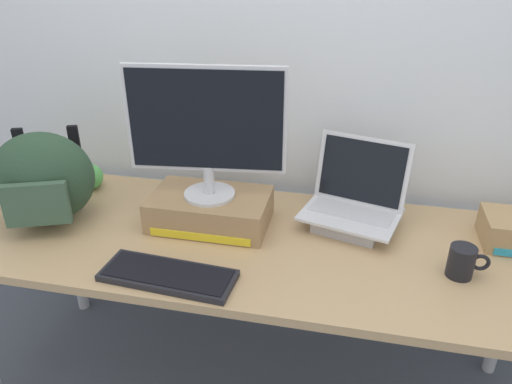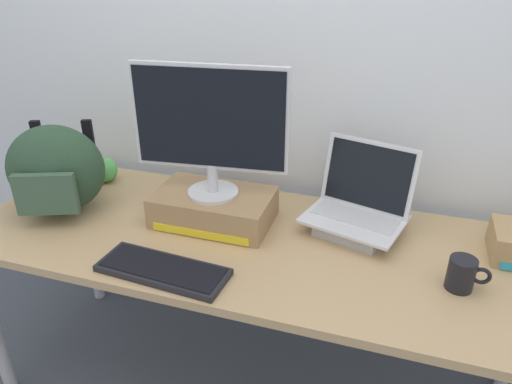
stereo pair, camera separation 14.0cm
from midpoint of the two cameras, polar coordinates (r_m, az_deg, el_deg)
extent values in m
cube|color=silver|center=(1.88, 0.94, 17.35)|extent=(7.00, 0.10, 2.60)
cube|color=tan|center=(1.67, -2.41, -6.03)|extent=(2.02, 0.74, 0.03)
cylinder|color=#B2B2B7|center=(2.47, -22.33, -6.23)|extent=(0.05, 0.05, 0.69)
cylinder|color=#B2B2B7|center=(2.17, 25.78, -12.00)|extent=(0.05, 0.05, 0.69)
cube|color=#9E7A51|center=(1.73, -7.70, -2.10)|extent=(0.41, 0.25, 0.11)
cube|color=yellow|center=(1.65, -9.09, -5.34)|extent=(0.35, 0.00, 0.03)
cylinder|color=silver|center=(1.70, -7.83, -0.28)|extent=(0.18, 0.18, 0.01)
cylinder|color=silver|center=(1.68, -7.95, 1.41)|extent=(0.04, 0.04, 0.10)
cube|color=silver|center=(1.60, -8.44, 8.37)|extent=(0.52, 0.08, 0.35)
cube|color=black|center=(1.59, -8.53, 8.24)|extent=(0.50, 0.06, 0.33)
cube|color=#ADADB2|center=(1.73, 8.73, -3.48)|extent=(0.26, 0.25, 0.05)
cube|color=silver|center=(1.71, 8.80, -2.64)|extent=(0.38, 0.32, 0.01)
cube|color=#B7B7BC|center=(1.73, 9.02, -2.18)|extent=(0.31, 0.21, 0.00)
cube|color=silver|center=(1.74, 10.16, 2.38)|extent=(0.33, 0.14, 0.24)
cube|color=black|center=(1.74, 10.11, 2.36)|extent=(0.30, 0.12, 0.21)
cube|color=black|center=(1.51, -12.96, -9.64)|extent=(0.41, 0.18, 0.02)
cube|color=black|center=(1.50, -13.00, -9.29)|extent=(0.39, 0.15, 0.00)
ellipsoid|color=#28422D|center=(1.88, -25.70, 1.46)|extent=(0.41, 0.35, 0.33)
cube|color=#38513D|center=(1.78, -26.53, -1.36)|extent=(0.20, 0.10, 0.15)
cube|color=black|center=(2.02, -27.47, 3.27)|extent=(0.04, 0.03, 0.25)
cube|color=black|center=(1.96, -22.22, 3.75)|extent=(0.04, 0.03, 0.25)
cylinder|color=black|center=(1.56, 20.65, -7.74)|extent=(0.08, 0.08, 0.10)
torus|color=black|center=(1.57, 22.61, -7.73)|extent=(0.06, 0.01, 0.06)
sphere|color=#56B256|center=(2.11, -20.75, 1.67)|extent=(0.10, 0.10, 0.10)
sphere|color=black|center=(2.08, -21.84, 1.51)|extent=(0.01, 0.01, 0.01)
sphere|color=black|center=(2.06, -21.00, 1.43)|extent=(0.01, 0.01, 0.01)
camera|label=1|loc=(0.07, -92.55, -1.31)|focal=34.01mm
camera|label=2|loc=(0.07, 87.45, 1.31)|focal=34.01mm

